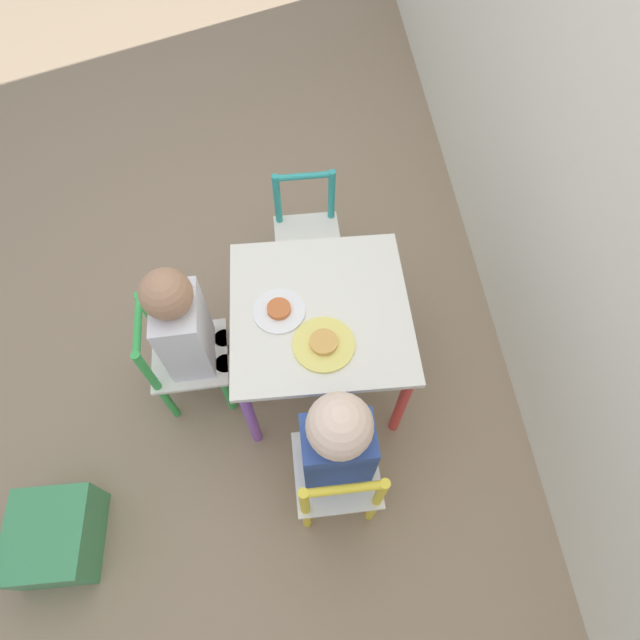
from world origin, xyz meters
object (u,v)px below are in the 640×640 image
(child_front, at_px, (190,331))
(plate_front, at_px, (279,311))
(child_right, at_px, (337,442))
(plate_right, at_px, (324,344))
(chair_yellow, at_px, (337,478))
(chair_teal, at_px, (307,237))
(storage_bin, at_px, (56,537))
(chair_green, at_px, (184,358))
(kids_table, at_px, (320,320))

(child_front, bearing_deg, plate_front, -88.69)
(child_right, height_order, child_front, child_front)
(plate_right, bearing_deg, chair_yellow, 2.03)
(child_front, bearing_deg, chair_teal, -42.08)
(child_right, relative_size, storage_bin, 2.53)
(chair_green, height_order, child_right, child_right)
(chair_yellow, bearing_deg, kids_table, -90.00)
(kids_table, bearing_deg, child_front, -87.06)
(plate_right, bearing_deg, chair_teal, -179.03)
(plate_right, bearing_deg, chair_green, -102.32)
(kids_table, xyz_separation_m, chair_yellow, (0.48, 0.01, -0.15))
(chair_green, relative_size, child_front, 0.70)
(child_front, distance_m, plate_right, 0.44)
(chair_teal, distance_m, plate_front, 0.55)
(chair_teal, bearing_deg, plate_front, -105.16)
(chair_yellow, bearing_deg, chair_teal, -90.12)
(chair_teal, bearing_deg, child_right, -89.89)
(chair_green, bearing_deg, plate_front, -88.92)
(chair_yellow, bearing_deg, chair_green, -44.27)
(kids_table, relative_size, child_right, 0.81)
(child_right, xyz_separation_m, child_front, (-0.40, -0.43, -0.01))
(chair_yellow, relative_size, chair_green, 1.00)
(chair_teal, height_order, plate_right, chair_teal)
(chair_teal, height_order, plate_front, chair_teal)
(storage_bin, bearing_deg, chair_green, 141.88)
(child_right, distance_m, storage_bin, 0.97)
(chair_yellow, relative_size, storage_bin, 1.81)
(chair_yellow, height_order, child_front, child_front)
(chair_teal, bearing_deg, plate_right, -90.26)
(chair_green, xyz_separation_m, plate_right, (0.10, 0.48, 0.23))
(chair_green, bearing_deg, chair_yellow, -135.73)
(kids_table, height_order, plate_front, plate_front)
(storage_bin, bearing_deg, chair_yellow, 94.49)
(kids_table, bearing_deg, chair_teal, -178.76)
(chair_teal, xyz_separation_m, child_right, (0.90, 0.02, 0.18))
(child_right, relative_size, child_front, 0.98)
(plate_front, bearing_deg, child_right, 18.48)
(child_front, xyz_separation_m, plate_right, (0.11, 0.42, 0.05))
(plate_right, xyz_separation_m, plate_front, (-0.13, -0.13, -0.00))
(child_front, relative_size, storage_bin, 2.58)
(child_right, xyz_separation_m, plate_front, (-0.42, -0.14, 0.04))
(chair_green, relative_size, plate_right, 2.62)
(chair_green, height_order, chair_teal, same)
(storage_bin, bearing_deg, chair_teal, 139.45)
(kids_table, relative_size, storage_bin, 2.06)
(kids_table, height_order, chair_teal, chair_teal)
(plate_right, relative_size, storage_bin, 0.69)
(chair_yellow, xyz_separation_m, child_right, (-0.06, -0.00, 0.18))
(plate_right, distance_m, plate_front, 0.18)
(chair_green, distance_m, plate_right, 0.54)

